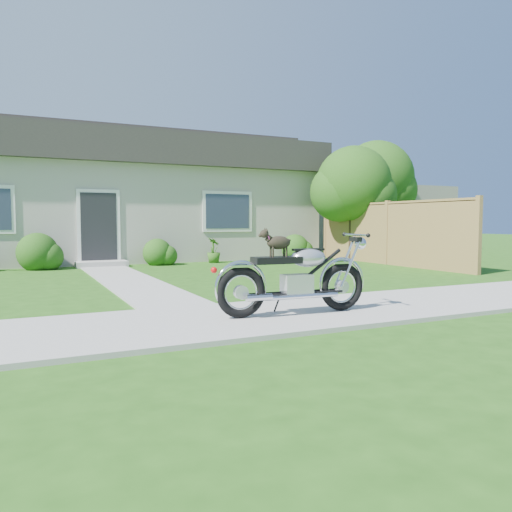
{
  "coord_description": "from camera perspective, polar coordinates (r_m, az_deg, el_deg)",
  "views": [
    {
      "loc": [
        -3.62,
        -5.93,
        1.29
      ],
      "look_at": [
        -0.3,
        1.0,
        0.75
      ],
      "focal_mm": 35.0,
      "sensor_mm": 36.0,
      "label": 1
    }
  ],
  "objects": [
    {
      "name": "house",
      "position": [
        18.31,
        -14.26,
        6.6
      ],
      "size": [
        12.6,
        7.03,
        4.5
      ],
      "color": "#A59F95",
      "rests_on": "ground"
    },
    {
      "name": "potted_plant_right",
      "position": [
        15.51,
        -4.86,
        0.67
      ],
      "size": [
        0.5,
        0.5,
        0.78
      ],
      "primitive_type": "imported",
      "rotation": [
        0.0,
        0.0,
        1.74
      ],
      "color": "#31601A",
      "rests_on": "ground"
    },
    {
      "name": "tree_near",
      "position": [
        16.82,
        11.57,
        7.71
      ],
      "size": [
        2.52,
        2.44,
        3.75
      ],
      "color": "#3D2B1C",
      "rests_on": "ground"
    },
    {
      "name": "walkway",
      "position": [
        11.21,
        -14.53,
        -2.65
      ],
      "size": [
        1.2,
        8.0,
        0.03
      ],
      "primitive_type": "cube",
      "color": "#9E9B93",
      "rests_on": "ground"
    },
    {
      "name": "sidewalk",
      "position": [
        7.06,
        5.77,
        -6.36
      ],
      "size": [
        24.0,
        2.2,
        0.04
      ],
      "primitive_type": "cube",
      "color": "#9E9B93",
      "rests_on": "ground"
    },
    {
      "name": "motorcycle_with_dog",
      "position": [
        6.71,
        4.66,
        -2.38
      ],
      "size": [
        2.22,
        0.6,
        1.14
      ],
      "rotation": [
        0.0,
        0.0,
        -0.06
      ],
      "color": "black",
      "rests_on": "sidewalk"
    },
    {
      "name": "tree_far",
      "position": [
        20.16,
        13.98,
        8.25
      ],
      "size": [
        2.89,
        2.87,
        4.4
      ],
      "color": "#3D2B1C",
      "rests_on": "ground"
    },
    {
      "name": "ground",
      "position": [
        7.07,
        5.76,
        -6.52
      ],
      "size": [
        80.0,
        80.0,
        0.0
      ],
      "primitive_type": "plane",
      "color": "#235114",
      "rests_on": "ground"
    },
    {
      "name": "shrub_row",
      "position": [
        14.7,
        -15.01,
        0.41
      ],
      "size": [
        10.76,
        1.06,
        1.06
      ],
      "color": "#244E14",
      "rests_on": "ground"
    },
    {
      "name": "fence",
      "position": [
        15.33,
        14.76,
        2.57
      ],
      "size": [
        0.12,
        6.62,
        1.9
      ],
      "color": "olive",
      "rests_on": "ground"
    }
  ]
}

